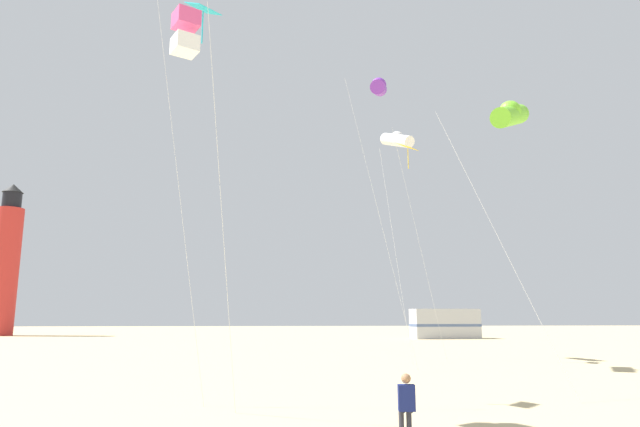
% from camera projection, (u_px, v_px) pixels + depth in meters
% --- Properties ---
extents(kite_flyer_standing, '(0.36, 0.53, 1.16)m').
position_uv_depth(kite_flyer_standing, '(406.00, 400.00, 11.27)').
color(kite_flyer_standing, navy).
rests_on(kite_flyer_standing, ground).
extents(kite_diamond_cyan, '(1.98, 1.93, 12.19)m').
position_uv_depth(kite_diamond_cyan, '(201.00, 24.00, 17.36)').
color(kite_diamond_cyan, silver).
rests_on(kite_diamond_cyan, ground).
extents(kite_tube_white, '(3.08, 3.48, 13.03)m').
position_uv_depth(kite_tube_white, '(397.00, 140.00, 31.90)').
color(kite_tube_white, silver).
rests_on(kite_tube_white, ground).
extents(kite_tube_lime, '(3.79, 3.90, 9.86)m').
position_uv_depth(kite_tube_lime, '(510.00, 115.00, 19.01)').
color(kite_tube_lime, silver).
rests_on(kite_tube_lime, ground).
extents(kite_tube_violet, '(2.92, 3.11, 14.03)m').
position_uv_depth(kite_tube_violet, '(379.00, 88.00, 26.99)').
color(kite_tube_violet, silver).
rests_on(kite_tube_violet, ground).
extents(kite_diamond_gold, '(2.08, 2.08, 11.43)m').
position_uv_depth(kite_diamond_gold, '(407.00, 156.00, 29.48)').
color(kite_diamond_gold, silver).
rests_on(kite_diamond_gold, ground).
extents(kite_box_rainbow, '(1.89, 2.24, 10.09)m').
position_uv_depth(kite_box_rainbow, '(186.00, 33.00, 14.14)').
color(kite_box_rainbow, silver).
rests_on(kite_box_rainbow, ground).
extents(lighthouse_distant, '(2.80, 2.80, 16.80)m').
position_uv_depth(lighthouse_distant, '(6.00, 263.00, 60.50)').
color(lighthouse_distant, red).
rests_on(lighthouse_distant, ground).
extents(rv_van_silver, '(6.61, 2.88, 2.80)m').
position_uv_depth(rv_van_silver, '(445.00, 324.00, 52.74)').
color(rv_van_silver, '#B7BABF').
rests_on(rv_van_silver, ground).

